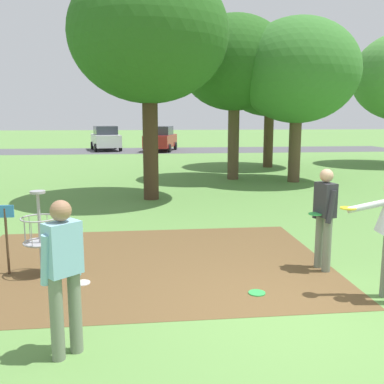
{
  "coord_description": "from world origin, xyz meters",
  "views": [
    {
      "loc": [
        -1.95,
        -5.2,
        2.55
      ],
      "look_at": [
        -0.95,
        3.7,
        1.0
      ],
      "focal_mm": 40.97,
      "sensor_mm": 36.0,
      "label": 1
    }
  ],
  "objects_px": {
    "player_waiting_right": "(324,213)",
    "parked_car_center_left": "(161,139)",
    "disc_golf_basket": "(36,230)",
    "frisbee_mid_grass": "(257,293)",
    "parked_car_leftmost": "(106,138)",
    "frisbee_by_tee": "(82,283)",
    "tree_mid_center": "(149,35)",
    "tree_mid_right": "(298,71)",
    "player_throwing": "(64,270)",
    "tree_mid_left": "(270,72)",
    "tree_far_left": "(235,64)"
  },
  "relations": [
    {
      "from": "frisbee_mid_grass",
      "to": "tree_mid_center",
      "type": "height_order",
      "value": "tree_mid_center"
    },
    {
      "from": "tree_mid_center",
      "to": "parked_car_center_left",
      "type": "relative_size",
      "value": 1.54
    },
    {
      "from": "tree_mid_center",
      "to": "tree_mid_right",
      "type": "relative_size",
      "value": 1.11
    },
    {
      "from": "parked_car_leftmost",
      "to": "disc_golf_basket",
      "type": "bearing_deg",
      "value": -87.72
    },
    {
      "from": "player_waiting_right",
      "to": "parked_car_leftmost",
      "type": "relative_size",
      "value": 0.38
    },
    {
      "from": "disc_golf_basket",
      "to": "parked_car_leftmost",
      "type": "distance_m",
      "value": 27.03
    },
    {
      "from": "disc_golf_basket",
      "to": "frisbee_mid_grass",
      "type": "xyz_separation_m",
      "value": [
        3.34,
        -1.16,
        -0.74
      ]
    },
    {
      "from": "disc_golf_basket",
      "to": "player_waiting_right",
      "type": "distance_m",
      "value": 4.71
    },
    {
      "from": "tree_mid_right",
      "to": "player_throwing",
      "type": "bearing_deg",
      "value": -119.15
    },
    {
      "from": "frisbee_by_tee",
      "to": "disc_golf_basket",
      "type": "bearing_deg",
      "value": 147.63
    },
    {
      "from": "player_throwing",
      "to": "player_waiting_right",
      "type": "distance_m",
      "value": 4.45
    },
    {
      "from": "player_waiting_right",
      "to": "parked_car_center_left",
      "type": "distance_m",
      "value": 26.25
    },
    {
      "from": "frisbee_by_tee",
      "to": "parked_car_leftmost",
      "type": "height_order",
      "value": "parked_car_leftmost"
    },
    {
      "from": "player_throwing",
      "to": "frisbee_by_tee",
      "type": "xyz_separation_m",
      "value": [
        -0.12,
        2.08,
        -0.96
      ]
    },
    {
      "from": "player_waiting_right",
      "to": "parked_car_center_left",
      "type": "relative_size",
      "value": 0.38
    },
    {
      "from": "disc_golf_basket",
      "to": "tree_mid_right",
      "type": "xyz_separation_m",
      "value": [
        7.64,
        9.56,
        3.49
      ]
    },
    {
      "from": "tree_mid_right",
      "to": "parked_car_center_left",
      "type": "xyz_separation_m",
      "value": [
        -4.58,
        16.36,
        -3.33
      ]
    },
    {
      "from": "frisbee_mid_grass",
      "to": "parked_car_leftmost",
      "type": "height_order",
      "value": "parked_car_leftmost"
    },
    {
      "from": "tree_mid_center",
      "to": "tree_mid_right",
      "type": "xyz_separation_m",
      "value": [
        5.68,
        3.09,
        -0.67
      ]
    },
    {
      "from": "frisbee_mid_grass",
      "to": "parked_car_leftmost",
      "type": "xyz_separation_m",
      "value": [
        -4.42,
        28.17,
        0.91
      ]
    },
    {
      "from": "frisbee_mid_grass",
      "to": "tree_mid_right",
      "type": "relative_size",
      "value": 0.04
    },
    {
      "from": "player_throwing",
      "to": "tree_mid_center",
      "type": "xyz_separation_m",
      "value": [
        1.09,
        9.03,
        3.94
      ]
    },
    {
      "from": "tree_mid_left",
      "to": "tree_mid_center",
      "type": "xyz_separation_m",
      "value": [
        -6.09,
        -8.16,
        0.22
      ]
    },
    {
      "from": "tree_mid_right",
      "to": "parked_car_leftmost",
      "type": "relative_size",
      "value": 1.39
    },
    {
      "from": "frisbee_by_tee",
      "to": "tree_mid_center",
      "type": "distance_m",
      "value": 8.59
    },
    {
      "from": "frisbee_mid_grass",
      "to": "tree_mid_right",
      "type": "height_order",
      "value": "tree_mid_right"
    },
    {
      "from": "tree_far_left",
      "to": "frisbee_mid_grass",
      "type": "bearing_deg",
      "value": -99.97
    },
    {
      "from": "parked_car_leftmost",
      "to": "parked_car_center_left",
      "type": "relative_size",
      "value": 0.99
    },
    {
      "from": "frisbee_by_tee",
      "to": "parked_car_center_left",
      "type": "relative_size",
      "value": 0.05
    },
    {
      "from": "tree_mid_right",
      "to": "frisbee_mid_grass",
      "type": "bearing_deg",
      "value": -111.85
    },
    {
      "from": "player_throwing",
      "to": "tree_mid_left",
      "type": "bearing_deg",
      "value": 67.35
    },
    {
      "from": "disc_golf_basket",
      "to": "tree_mid_left",
      "type": "xyz_separation_m",
      "value": [
        8.05,
        14.63,
        3.94
      ]
    },
    {
      "from": "tree_mid_right",
      "to": "tree_far_left",
      "type": "height_order",
      "value": "tree_far_left"
    },
    {
      "from": "tree_mid_left",
      "to": "tree_mid_right",
      "type": "bearing_deg",
      "value": -94.65
    },
    {
      "from": "disc_golf_basket",
      "to": "tree_mid_right",
      "type": "bearing_deg",
      "value": 51.37
    },
    {
      "from": "tree_mid_center",
      "to": "parked_car_leftmost",
      "type": "relative_size",
      "value": 1.55
    },
    {
      "from": "disc_golf_basket",
      "to": "tree_mid_left",
      "type": "relative_size",
      "value": 0.2
    },
    {
      "from": "parked_car_leftmost",
      "to": "player_waiting_right",
      "type": "bearing_deg",
      "value": -78.05
    },
    {
      "from": "player_throwing",
      "to": "tree_mid_left",
      "type": "relative_size",
      "value": 0.25
    },
    {
      "from": "tree_mid_left",
      "to": "tree_far_left",
      "type": "relative_size",
      "value": 1.06
    },
    {
      "from": "tree_mid_left",
      "to": "player_waiting_right",
      "type": "bearing_deg",
      "value": -102.7
    },
    {
      "from": "player_throwing",
      "to": "tree_mid_right",
      "type": "xyz_separation_m",
      "value": [
        6.76,
        12.12,
        3.28
      ]
    },
    {
      "from": "frisbee_by_tee",
      "to": "player_waiting_right",
      "type": "bearing_deg",
      "value": 3.0
    },
    {
      "from": "player_waiting_right",
      "to": "tree_mid_center",
      "type": "height_order",
      "value": "tree_mid_center"
    },
    {
      "from": "disc_golf_basket",
      "to": "tree_far_left",
      "type": "height_order",
      "value": "tree_far_left"
    },
    {
      "from": "disc_golf_basket",
      "to": "player_waiting_right",
      "type": "bearing_deg",
      "value": -3.33
    },
    {
      "from": "tree_far_left",
      "to": "parked_car_leftmost",
      "type": "xyz_separation_m",
      "value": [
        -6.48,
        16.47,
        -3.68
      ]
    },
    {
      "from": "tree_mid_right",
      "to": "tree_far_left",
      "type": "distance_m",
      "value": 2.47
    },
    {
      "from": "disc_golf_basket",
      "to": "frisbee_mid_grass",
      "type": "height_order",
      "value": "disc_golf_basket"
    },
    {
      "from": "tree_mid_center",
      "to": "player_throwing",
      "type": "bearing_deg",
      "value": -96.85
    }
  ]
}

